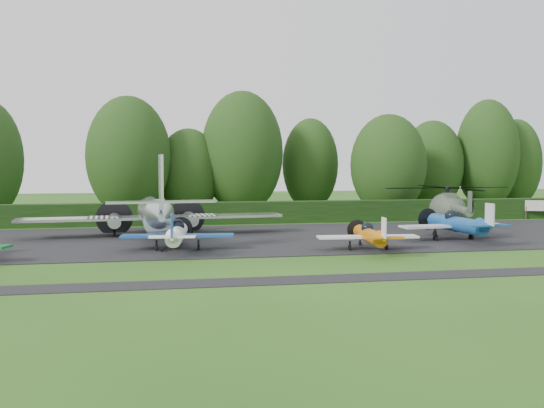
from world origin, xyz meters
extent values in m
plane|color=#274D15|center=(0.00, 0.00, 0.00)|extent=(160.00, 160.00, 0.00)
cube|color=black|center=(0.00, 10.00, 0.00)|extent=(70.00, 18.00, 0.01)
cube|color=black|center=(0.00, -6.00, 0.00)|extent=(70.00, 2.00, 0.00)
cube|color=black|center=(0.00, 21.00, 0.00)|extent=(90.00, 1.60, 2.00)
cylinder|color=silver|center=(-5.88, 11.89, 1.71)|extent=(2.07, 10.80, 2.07)
cone|color=silver|center=(-5.88, 17.94, 1.71)|extent=(2.07, 1.35, 2.07)
cone|color=silver|center=(-5.88, 5.41, 2.16)|extent=(2.07, 2.70, 2.07)
sphere|color=black|center=(-5.88, 17.08, 2.16)|extent=(1.35, 1.35, 1.35)
cube|color=silver|center=(-5.88, 12.79, 1.44)|extent=(19.81, 2.16, 0.20)
cube|color=white|center=(-9.48, 12.79, 1.55)|extent=(2.34, 2.25, 0.05)
cube|color=white|center=(-2.28, 12.79, 1.55)|extent=(2.34, 2.25, 0.05)
cylinder|color=silver|center=(-8.76, 13.34, 1.22)|extent=(0.99, 2.88, 0.99)
cylinder|color=silver|center=(-3.00, 13.34, 1.22)|extent=(0.99, 2.88, 0.99)
cylinder|color=black|center=(-8.76, 15.36, 1.22)|extent=(2.88, 0.03, 2.88)
cylinder|color=black|center=(-3.00, 15.36, 1.22)|extent=(2.88, 0.03, 2.88)
cube|color=silver|center=(-5.88, 4.69, 3.15)|extent=(6.75, 1.26, 0.13)
cube|color=silver|center=(-5.88, 4.42, 4.41)|extent=(0.16, 1.98, 3.42)
cylinder|color=black|center=(-8.76, 12.98, 0.23)|extent=(0.23, 0.81, 0.81)
cylinder|color=black|center=(-3.00, 12.98, 0.23)|extent=(0.23, 0.81, 0.81)
cylinder|color=black|center=(-5.88, 4.33, 0.16)|extent=(0.16, 0.40, 0.40)
cylinder|color=white|center=(-4.39, 4.39, 1.12)|extent=(0.98, 5.60, 0.98)
sphere|color=black|center=(-4.39, 5.00, 1.58)|extent=(0.86, 0.86, 0.86)
cube|color=#194A98|center=(-4.39, 4.90, 0.97)|extent=(7.13, 1.32, 0.14)
cube|color=white|center=(-4.39, 1.03, 1.37)|extent=(2.65, 0.71, 0.10)
cube|color=#194A98|center=(-4.39, 0.93, 2.04)|extent=(0.10, 0.81, 1.32)
cylinder|color=black|center=(-4.39, 8.00, 1.12)|extent=(1.53, 0.02, 1.53)
cylinder|color=black|center=(-5.71, 4.70, 0.18)|extent=(0.14, 0.45, 0.45)
cylinder|color=black|center=(-3.06, 4.70, 0.18)|extent=(0.14, 0.45, 0.45)
cylinder|color=black|center=(-4.39, 7.04, 0.16)|extent=(0.12, 0.41, 0.41)
cylinder|color=#BC640B|center=(7.61, 2.33, 1.01)|extent=(0.89, 5.07, 0.89)
sphere|color=black|center=(7.61, 2.88, 1.43)|extent=(0.78, 0.78, 0.78)
cube|color=white|center=(7.61, 2.79, 0.88)|extent=(6.46, 1.20, 0.13)
cube|color=#BC640B|center=(7.61, -0.72, 1.25)|extent=(2.40, 0.65, 0.09)
cube|color=white|center=(7.61, -0.81, 1.85)|extent=(0.09, 0.74, 1.20)
cylinder|color=black|center=(7.61, 5.60, 1.01)|extent=(1.38, 0.02, 1.38)
cylinder|color=black|center=(6.41, 2.60, 0.17)|extent=(0.13, 0.41, 0.41)
cylinder|color=black|center=(8.81, 2.60, 0.17)|extent=(0.13, 0.41, 0.41)
cylinder|color=black|center=(7.61, 4.72, 0.15)|extent=(0.11, 0.37, 0.37)
cylinder|color=navy|center=(15.38, 5.86, 1.23)|extent=(1.08, 6.17, 1.08)
sphere|color=black|center=(15.38, 6.54, 1.74)|extent=(0.94, 0.94, 0.94)
cube|color=silver|center=(15.38, 6.42, 1.07)|extent=(7.85, 1.46, 0.16)
cube|color=navy|center=(15.38, 2.16, 1.51)|extent=(2.92, 0.78, 0.11)
cube|color=silver|center=(15.38, 2.05, 2.24)|extent=(0.11, 0.90, 1.46)
cylinder|color=black|center=(15.38, 9.84, 1.23)|extent=(1.68, 0.02, 1.68)
cylinder|color=black|center=(13.92, 6.20, 0.20)|extent=(0.16, 0.49, 0.49)
cylinder|color=black|center=(16.83, 6.20, 0.20)|extent=(0.16, 0.49, 0.49)
cylinder|color=black|center=(15.38, 8.78, 0.18)|extent=(0.13, 0.45, 0.45)
ellipsoid|color=#313C2E|center=(18.54, 13.65, 1.67)|extent=(2.89, 5.30, 2.77)
cylinder|color=#313C2E|center=(18.54, 9.48, 1.95)|extent=(0.65, 5.56, 0.65)
cube|color=#313C2E|center=(18.54, 6.60, 2.78)|extent=(0.11, 0.83, 1.48)
cylinder|color=black|center=(18.54, 13.65, 3.06)|extent=(0.28, 0.28, 0.74)
cylinder|color=black|center=(18.54, 13.65, 3.47)|extent=(0.65, 0.65, 0.23)
cylinder|color=black|center=(18.54, 13.65, 3.47)|extent=(11.12, 11.12, 0.06)
cube|color=#313C2E|center=(18.54, 12.90, 2.73)|extent=(0.83, 1.85, 0.65)
ellipsoid|color=black|center=(18.54, 15.13, 1.76)|extent=(1.76, 1.76, 1.58)
cylinder|color=black|center=(17.62, 14.39, 0.28)|extent=(0.17, 0.52, 0.52)
cylinder|color=black|center=(19.47, 14.39, 0.28)|extent=(0.17, 0.52, 0.52)
cylinder|color=black|center=(18.54, 10.68, 0.23)|extent=(0.15, 0.44, 0.44)
cylinder|color=#3F3326|center=(30.05, 19.56, 0.63)|extent=(0.13, 0.13, 1.26)
cube|color=beige|center=(31.62, 19.56, 1.36)|extent=(3.35, 0.08, 1.05)
cylinder|color=black|center=(18.29, 26.67, 1.75)|extent=(0.70, 0.70, 3.50)
ellipsoid|color=#1E3B12|center=(18.29, 26.67, 5.34)|extent=(7.97, 7.97, 10.68)
cylinder|color=black|center=(37.94, 34.47, 1.79)|extent=(0.70, 0.70, 3.58)
ellipsoid|color=#1E3B12|center=(37.94, 34.47, 5.47)|extent=(6.29, 6.29, 10.95)
cylinder|color=black|center=(3.43, 31.67, 2.19)|extent=(0.70, 0.70, 4.38)
ellipsoid|color=#1E3B12|center=(3.43, 31.67, 6.68)|extent=(8.90, 8.90, 13.37)
cylinder|color=black|center=(32.99, 32.55, 2.14)|extent=(0.70, 0.70, 4.28)
ellipsoid|color=#1E3B12|center=(32.99, 32.55, 6.54)|extent=(7.38, 7.38, 13.09)
cylinder|color=black|center=(11.88, 34.89, 1.76)|extent=(0.70, 0.70, 3.52)
ellipsoid|color=#1E3B12|center=(11.88, 34.89, 5.37)|extent=(6.53, 6.53, 10.74)
cylinder|color=black|center=(-2.37, 31.76, 1.52)|extent=(0.70, 0.70, 3.03)
ellipsoid|color=#1E3B12|center=(-2.37, 31.76, 4.63)|extent=(6.79, 6.79, 9.26)
cylinder|color=black|center=(26.24, 33.02, 1.73)|extent=(0.70, 0.70, 3.45)
ellipsoid|color=#1E3B12|center=(26.24, 33.02, 5.27)|extent=(7.27, 7.27, 10.55)
cylinder|color=black|center=(-8.56, 29.61, 2.03)|extent=(0.70, 0.70, 4.05)
ellipsoid|color=#1E3B12|center=(-8.56, 29.61, 6.19)|extent=(8.59, 8.59, 12.38)
camera|label=1|loc=(-5.37, -33.98, 5.68)|focal=40.00mm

